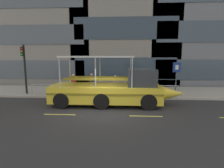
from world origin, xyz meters
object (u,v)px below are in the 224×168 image
Objects in this scene: traffic_light_pole at (24,64)px; duck_tour_boat at (114,89)px; pedestrian_mid_left at (115,82)px; pedestrian_near_stern at (73,81)px; pedestrian_near_bow at (156,83)px; pedestrian_mid_right at (92,81)px; parking_sign at (176,73)px.

traffic_light_pole is 7.93m from duck_tour_boat.
pedestrian_mid_left is 3.58m from pedestrian_near_stern.
pedestrian_mid_left is (-0.03, 2.83, 0.06)m from duck_tour_boat.
pedestrian_mid_right is (-5.40, 0.85, 0.06)m from pedestrian_near_bow.
parking_sign reaches higher than pedestrian_near_stern.
pedestrian_near_bow is at bearing 1.84° from traffic_light_pole.
duck_tour_boat reaches higher than parking_sign.
parking_sign is 1.75m from pedestrian_near_bow.
traffic_light_pole is 2.65× the size of pedestrian_near_bow.
pedestrian_near_bow is at bearing 167.36° from parking_sign.
pedestrian_mid_right is 1.56m from pedestrian_near_stern.
pedestrian_near_bow is 0.95× the size of pedestrian_near_stern.
duck_tour_boat is at bearing -153.81° from parking_sign.
pedestrian_mid_left is 0.97× the size of pedestrian_near_stern.
traffic_light_pole is 1.54× the size of parking_sign.
traffic_light_pole reaches higher than pedestrian_near_bow.
pedestrian_mid_right is 1.01× the size of pedestrian_near_stern.
pedestrian_near_stern is (-3.60, 3.07, 0.09)m from duck_tour_boat.
pedestrian_near_stern reaches higher than pedestrian_mid_left.
traffic_light_pole reaches higher than pedestrian_near_stern.
pedestrian_mid_right is at bearing 170.26° from parking_sign.
duck_tour_boat is 5.65× the size of pedestrian_near_stern.
parking_sign is at bearing -4.92° from pedestrian_near_stern.
traffic_light_pole is 4.15m from pedestrian_near_stern.
parking_sign is 8.45m from pedestrian_near_stern.
pedestrian_mid_right is (5.30, 1.19, -1.46)m from traffic_light_pole.
pedestrian_mid_left is at bearing 3.78° from traffic_light_pole.
pedestrian_mid_right is at bearing 120.84° from duck_tour_boat.
traffic_light_pole reaches higher than parking_sign.
pedestrian_near_bow is 6.90m from pedestrian_near_stern.
traffic_light_pole is at bearing -169.14° from pedestrian_near_stern.
traffic_light_pole reaches higher than duck_tour_boat.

